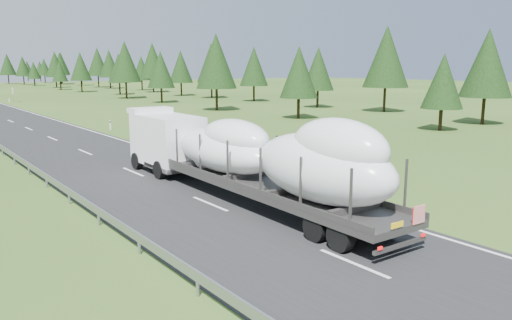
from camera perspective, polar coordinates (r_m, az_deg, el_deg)
ground at (r=23.69m, az=-5.29°, el=-5.05°), size 400.00×400.00×0.00m
highway_sign at (r=101.41m, az=-26.05°, el=6.99°), size 0.08×0.90×2.60m
tree_line_right at (r=122.75m, az=-12.90°, el=10.58°), size 25.05×261.50×12.21m
boat_truck at (r=23.90m, az=-1.46°, el=0.86°), size 3.22×20.51×4.51m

